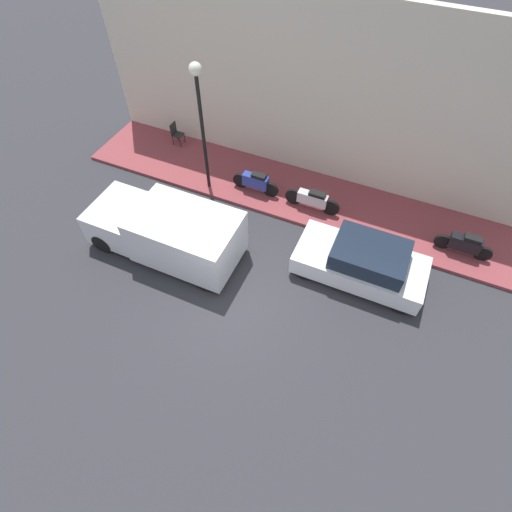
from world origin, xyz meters
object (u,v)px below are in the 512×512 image
at_px(delivery_van, 166,231).
at_px(streetlamp, 200,105).
at_px(scooter_silver, 313,199).
at_px(motorcycle_blue, 256,182).
at_px(parked_car, 362,262).
at_px(motorcycle_black, 465,244).
at_px(cafe_chair, 176,133).

xyz_separation_m(delivery_van, streetlamp, (3.16, 0.25, 2.52)).
bearing_deg(scooter_silver, delivery_van, 134.42).
relative_size(delivery_van, motorcycle_blue, 2.76).
distance_m(parked_car, scooter_silver, 3.08).
xyz_separation_m(parked_car, scooter_silver, (2.07, 2.27, -0.09)).
height_order(parked_car, motorcycle_blue, parked_car).
bearing_deg(motorcycle_black, cafe_chair, 83.18).
relative_size(delivery_van, motorcycle_black, 2.77).
height_order(parked_car, scooter_silver, parked_car).
distance_m(motorcycle_black, scooter_silver, 5.05).
bearing_deg(streetlamp, delivery_van, -175.40).
bearing_deg(scooter_silver, motorcycle_blue, 89.50).
bearing_deg(cafe_chair, parked_car, -111.91).
bearing_deg(delivery_van, scooter_silver, -45.58).
bearing_deg(parked_car, streetlamp, 74.87).
relative_size(motorcycle_black, scooter_silver, 0.90).
relative_size(scooter_silver, streetlamp, 0.43).
distance_m(motorcycle_black, cafe_chair, 11.46).
height_order(delivery_van, scooter_silver, delivery_van).
relative_size(scooter_silver, cafe_chair, 2.21).
bearing_deg(motorcycle_blue, streetlamp, 103.87).
relative_size(parked_car, scooter_silver, 1.98).
relative_size(parked_car, delivery_van, 0.80).
bearing_deg(scooter_silver, parked_car, -132.34).
bearing_deg(streetlamp, cafe_chair, 53.69).
bearing_deg(delivery_van, motorcycle_black, -67.55).
relative_size(motorcycle_black, cafe_chair, 1.98).
height_order(parked_car, motorcycle_black, parked_car).
bearing_deg(streetlamp, motorcycle_black, -87.23).
relative_size(motorcycle_black, streetlamp, 0.38).
bearing_deg(motorcycle_blue, cafe_chair, 71.76).
bearing_deg(motorcycle_blue, parked_car, -115.18).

